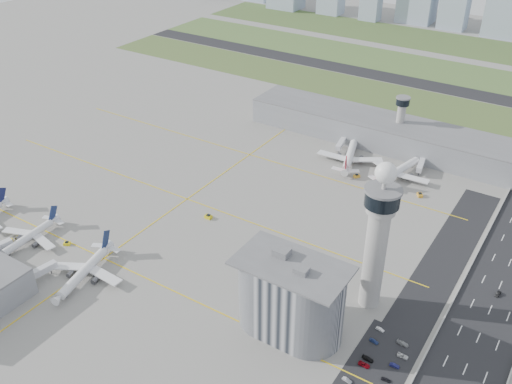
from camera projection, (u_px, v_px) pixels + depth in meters
The scene contains 42 objects.
ground at pixel (215, 254), 260.08m from camera, with size 1000.00×1000.00×0.00m, color gray.
grass_strip_0 at pixel (370, 92), 430.82m from camera, with size 480.00×50.00×0.08m, color #405628.
grass_strip_1 at pixel (405, 64), 484.65m from camera, with size 480.00×60.00×0.08m, color #44632F.
grass_strip_2 at pixel (434, 41), 542.08m from camera, with size 480.00×70.00×0.08m, color #475C2B.
runway at pixel (388, 77), 457.36m from camera, with size 480.00×22.00×0.10m, color black.
highway at pixel (470, 358), 206.89m from camera, with size 28.00×500.00×0.10m, color black.
barrier_left at pixel (432, 342), 213.07m from camera, with size 0.60×500.00×1.20m, color #9E9E99.
barrier_right at pixel (510, 374), 200.13m from camera, with size 0.60×500.00×1.20m, color #9E9E99.
landside_road at pixel (394, 348), 211.27m from camera, with size 18.00×260.00×0.08m, color black.
parking_lot at pixel (376, 367), 203.58m from camera, with size 20.00×44.00×0.10m, color black.
taxiway_line_h_0 at pixel (104, 258), 257.03m from camera, with size 260.00×0.60×0.01m, color yellow.
taxiway_line_h_1 at pixel (187, 199), 300.10m from camera, with size 260.00×0.60×0.01m, color yellow.
taxiway_line_h_2 at pixel (250, 155), 343.17m from camera, with size 260.00×0.60×0.01m, color yellow.
taxiway_line_v at pixel (187, 199), 300.10m from camera, with size 0.60×260.00×0.01m, color yellow.
control_tower at pixel (378, 232), 214.29m from camera, with size 14.00×14.00×64.50m.
secondary_tower at pixel (401, 117), 344.10m from camera, with size 8.60×8.60×31.90m.
admin_building at pixel (290, 297), 212.28m from camera, with size 42.00×24.00×33.50m.
terminal_pier at pixel (413, 139), 343.71m from camera, with size 210.00×32.00×15.80m.
airplane_near_b at pixel (27, 233), 264.54m from camera, with size 37.86×32.18×10.60m, color white, non-canonical shape.
airplane_near_c at pixel (82, 267), 242.13m from camera, with size 42.62×36.23×11.93m, color white, non-canonical shape.
airplane_far_a at pixel (350, 151), 333.36m from camera, with size 45.65×38.80×12.78m, color white, non-canonical shape.
airplane_far_b at pixel (400, 166), 318.45m from camera, with size 44.24×37.61×12.39m, color white, non-canonical shape.
jet_bridge_near_2 at pixel (27, 281), 239.31m from camera, with size 14.00×3.00×5.70m, color silver, non-canonical shape.
jet_bridge_far_0 at pixel (343, 141), 352.42m from camera, with size 14.00×3.00×5.70m, color silver, non-canonical shape.
jet_bridge_far_1 at pixel (422, 162), 329.31m from camera, with size 14.00×3.00×5.70m, color silver, non-canonical shape.
tug_0 at pixel (21, 236), 270.07m from camera, with size 2.34×3.40×1.98m, color gold, non-canonical shape.
tug_1 at pixel (9, 241), 267.03m from camera, with size 2.23×3.24×1.88m, color yellow, non-canonical shape.
tug_2 at pixel (67, 243), 265.37m from camera, with size 2.08×3.02×1.76m, color yellow, non-canonical shape.
tug_3 at pixel (208, 216), 284.22m from camera, with size 2.47×3.59×2.09m, color gold, non-canonical shape.
tug_4 at pixel (357, 176), 319.40m from camera, with size 2.23×3.24×1.88m, color gold, non-canonical shape.
tug_5 at pixel (420, 195), 302.00m from camera, with size 2.45×3.57×2.07m, color gold, non-canonical shape.
car_lot_1 at pixel (347, 380), 197.79m from camera, with size 1.25×3.58×1.18m, color #AAABAD.
car_lot_2 at pixel (364, 365), 203.70m from camera, with size 1.98×4.29×1.19m, color maroon.
car_lot_3 at pixel (368, 359), 206.00m from camera, with size 1.76×4.32×1.25m, color black.
car_lot_4 at pixel (374, 341), 213.35m from camera, with size 1.48×3.68×1.25m, color navy.
car_lot_5 at pixel (380, 329), 218.63m from camera, with size 1.17×3.34×1.10m, color white.
car_lot_8 at pixel (386, 380), 198.04m from camera, with size 1.33×3.30×1.12m, color black.
car_lot_9 at pixel (394, 366), 203.32m from camera, with size 1.27×3.63×1.20m, color navy.
car_lot_10 at pixel (403, 356), 207.21m from camera, with size 1.90×4.13×1.15m, color silver.
car_lot_11 at pixel (403, 343), 212.31m from camera, with size 1.84×4.53×1.31m, color gray.
car_hw_1 at pixel (498, 294), 235.69m from camera, with size 1.38×3.94×1.30m, color black.
skyline_bldg_9 at pixel (509, 3), 540.25m from camera, with size 36.96×29.57×62.11m, color #9EADC1.
Camera 1 is at (128.24, -164.12, 159.40)m, focal length 40.00 mm.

